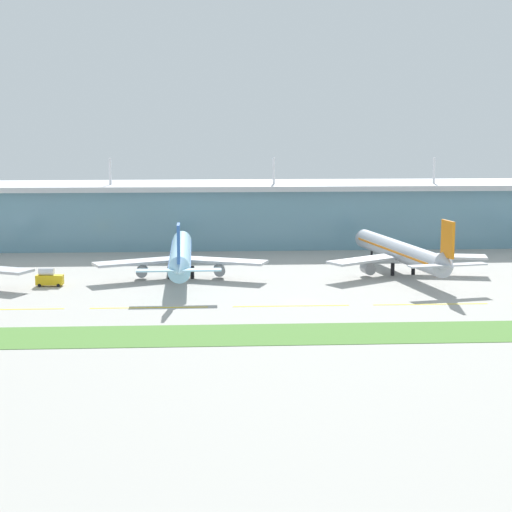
{
  "coord_description": "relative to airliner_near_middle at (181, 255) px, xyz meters",
  "views": [
    {
      "loc": [
        -22.68,
        -204.65,
        44.72
      ],
      "look_at": [
        -9.64,
        28.57,
        7.0
      ],
      "focal_mm": 60.25,
      "sensor_mm": 36.0,
      "label": 1
    }
  ],
  "objects": [
    {
      "name": "taxiway_stripe_mid_west",
      "position": [
        -6.46,
        -38.33,
        -6.43
      ],
      "size": [
        28.0,
        0.7,
        0.04
      ],
      "primitive_type": "cube",
      "color": "yellow",
      "rests_on": "ground"
    },
    {
      "name": "grass_verge",
      "position": [
        30.54,
        -65.44,
        -6.4
      ],
      "size": [
        300.0,
        18.0,
        0.1
      ],
      "primitive_type": "cube",
      "color": "#518438",
      "rests_on": "ground"
    },
    {
      "name": "taxiway_stripe_west",
      "position": [
        -40.46,
        -38.33,
        -6.43
      ],
      "size": [
        28.0,
        0.7,
        0.04
      ],
      "primitive_type": "cube",
      "color": "yellow",
      "rests_on": "ground"
    },
    {
      "name": "terminal_building",
      "position": [
        30.54,
        62.24,
        4.79
      ],
      "size": [
        288.0,
        34.0,
        31.07
      ],
      "color": "#6693A8",
      "rests_on": "ground"
    },
    {
      "name": "taxiway_stripe_mid_east",
      "position": [
        61.54,
        -38.33,
        -6.43
      ],
      "size": [
        28.0,
        0.7,
        0.04
      ],
      "primitive_type": "cube",
      "color": "yellow",
      "rests_on": "ground"
    },
    {
      "name": "taxiway_stripe_centre",
      "position": [
        27.54,
        -38.33,
        -6.43
      ],
      "size": [
        28.0,
        0.7,
        0.04
      ],
      "primitive_type": "cube",
      "color": "yellow",
      "rests_on": "ground"
    },
    {
      "name": "fuel_truck",
      "position": [
        -35.0,
        -10.2,
        -4.19
      ],
      "size": [
        7.31,
        2.96,
        4.95
      ],
      "color": "gold",
      "rests_on": "ground"
    },
    {
      "name": "ground_plane",
      "position": [
        30.54,
        -34.37,
        -6.45
      ],
      "size": [
        600.0,
        600.0,
        0.0
      ],
      "primitive_type": "plane",
      "color": "#A8A59E"
    },
    {
      "name": "airliner_near_middle",
      "position": [
        0.0,
        0.0,
        0.0
      ],
      "size": [
        48.79,
        67.84,
        18.9
      ],
      "color": "#9ED1EA",
      "rests_on": "ground"
    },
    {
      "name": "airliner_far_middle",
      "position": [
        63.29,
        2.21,
        -0.0
      ],
      "size": [
        47.88,
        65.94,
        18.9
      ],
      "color": "#ADB2BC",
      "rests_on": "ground"
    }
  ]
}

